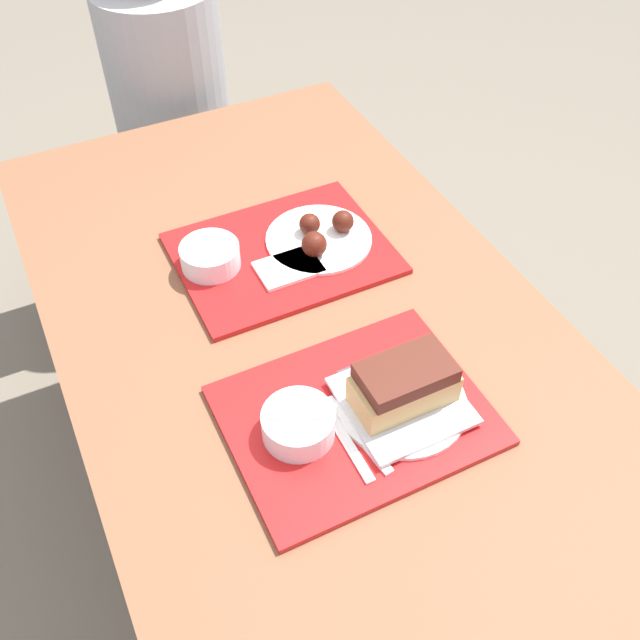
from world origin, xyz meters
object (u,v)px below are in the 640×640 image
at_px(tray_far, 283,253).
at_px(person_seated_across, 165,65).
at_px(bowl_coleslaw_near, 298,423).
at_px(brisket_sandwich_plate, 403,391).
at_px(bowl_coleslaw_far, 210,255).
at_px(wings_plate_far, 320,236).
at_px(tray_near, 356,415).

xyz_separation_m(tray_far, person_seated_across, (0.02, 0.81, 0.03)).
height_order(bowl_coleslaw_near, person_seated_across, person_seated_across).
height_order(brisket_sandwich_plate, bowl_coleslaw_far, brisket_sandwich_plate).
bearing_deg(brisket_sandwich_plate, bowl_coleslaw_near, 172.06).
distance_m(wings_plate_far, person_seated_across, 0.82).
xyz_separation_m(brisket_sandwich_plate, bowl_coleslaw_far, (-0.16, 0.46, -0.01)).
relative_size(brisket_sandwich_plate, person_seated_across, 0.30).
distance_m(bowl_coleslaw_far, person_seated_across, 0.81).
bearing_deg(bowl_coleslaw_near, tray_far, 69.29).
height_order(bowl_coleslaw_near, wings_plate_far, wings_plate_far).
xyz_separation_m(tray_near, wings_plate_far, (0.14, 0.41, 0.02)).
xyz_separation_m(tray_far, bowl_coleslaw_far, (-0.14, 0.02, 0.03)).
bearing_deg(tray_far, wings_plate_far, -5.83).
relative_size(tray_near, bowl_coleslaw_near, 3.58).
relative_size(bowl_coleslaw_near, brisket_sandwich_plate, 0.54).
distance_m(tray_near, bowl_coleslaw_far, 0.45).
bearing_deg(person_seated_across, brisket_sandwich_plate, -89.80).
height_order(tray_near, wings_plate_far, wings_plate_far).
xyz_separation_m(bowl_coleslaw_near, wings_plate_far, (0.24, 0.40, -0.01)).
bearing_deg(tray_near, tray_far, 82.39).
xyz_separation_m(brisket_sandwich_plate, person_seated_across, (-0.00, 1.25, -0.02)).
distance_m(tray_far, person_seated_across, 0.81).
bearing_deg(tray_far, brisket_sandwich_plate, -87.44).
distance_m(brisket_sandwich_plate, person_seated_across, 1.25).
bearing_deg(person_seated_across, wings_plate_far, -85.45).
bearing_deg(wings_plate_far, tray_near, -108.41).
xyz_separation_m(tray_far, wings_plate_far, (0.08, -0.01, 0.02)).
relative_size(tray_far, bowl_coleslaw_far, 3.58).
xyz_separation_m(tray_near, brisket_sandwich_plate, (0.08, -0.02, 0.04)).
bearing_deg(brisket_sandwich_plate, tray_near, 165.87).
bearing_deg(person_seated_across, bowl_coleslaw_far, -101.31).
relative_size(tray_near, person_seated_across, 0.58).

